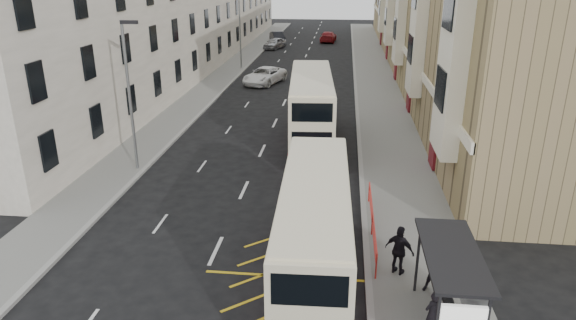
# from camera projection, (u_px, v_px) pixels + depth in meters

# --- Properties ---
(ground) EXTENTS (200.00, 200.00, 0.00)m
(ground) POSITION_uv_depth(u_px,v_px,m) (187.00, 314.00, 16.84)
(ground) COLOR black
(ground) RESTS_ON ground
(pavement_right) EXTENTS (4.00, 120.00, 0.15)m
(pavement_right) POSITION_uv_depth(u_px,v_px,m) (380.00, 98.00, 43.89)
(pavement_right) COLOR slate
(pavement_right) RESTS_ON ground
(pavement_left) EXTENTS (3.00, 120.00, 0.15)m
(pavement_left) POSITION_uv_depth(u_px,v_px,m) (203.00, 94.00, 45.46)
(pavement_left) COLOR slate
(pavement_left) RESTS_ON ground
(kerb_right) EXTENTS (0.25, 120.00, 0.15)m
(kerb_right) POSITION_uv_depth(u_px,v_px,m) (356.00, 98.00, 44.10)
(kerb_right) COLOR gray
(kerb_right) RESTS_ON ground
(kerb_left) EXTENTS (0.25, 120.00, 0.15)m
(kerb_left) POSITION_uv_depth(u_px,v_px,m) (220.00, 94.00, 45.31)
(kerb_left) COLOR gray
(kerb_left) RESTS_ON ground
(road_markings) EXTENTS (10.00, 110.00, 0.01)m
(road_markings) POSITION_uv_depth(u_px,v_px,m) (301.00, 66.00, 58.67)
(road_markings) COLOR silver
(road_markings) RESTS_ON ground
(terrace_left) EXTENTS (9.18, 79.00, 13.25)m
(terrace_left) POSITION_uv_depth(u_px,v_px,m) (184.00, 5.00, 58.19)
(terrace_left) COLOR silver
(terrace_left) RESTS_ON ground
(bus_shelter) EXTENTS (1.65, 4.25, 2.70)m
(bus_shelter) POSITION_uv_depth(u_px,v_px,m) (457.00, 281.00, 14.87)
(bus_shelter) COLOR black
(bus_shelter) RESTS_ON pavement_right
(guard_railing) EXTENTS (0.06, 6.56, 1.01)m
(guard_railing) POSITION_uv_depth(u_px,v_px,m) (372.00, 219.00, 21.25)
(guard_railing) COLOR red
(guard_railing) RESTS_ON pavement_right
(street_lamp_near) EXTENTS (0.93, 0.18, 8.00)m
(street_lamp_near) POSITION_uv_depth(u_px,v_px,m) (130.00, 89.00, 26.99)
(street_lamp_near) COLOR slate
(street_lamp_near) RESTS_ON pavement_left
(street_lamp_far) EXTENTS (0.93, 0.18, 8.00)m
(street_lamp_far) POSITION_uv_depth(u_px,v_px,m) (240.00, 26.00, 54.88)
(street_lamp_far) COLOR slate
(street_lamp_far) RESTS_ON pavement_left
(double_decker_front) EXTENTS (2.60, 10.04, 3.98)m
(double_decker_front) POSITION_uv_depth(u_px,v_px,m) (314.00, 234.00, 17.68)
(double_decker_front) COLOR beige
(double_decker_front) RESTS_ON ground
(double_decker_rear) EXTENTS (3.34, 11.24, 4.42)m
(double_decker_rear) POSITION_uv_depth(u_px,v_px,m) (311.00, 109.00, 32.24)
(double_decker_rear) COLOR beige
(double_decker_rear) RESTS_ON ground
(pedestrian_near) EXTENTS (0.66, 0.59, 1.53)m
(pedestrian_near) POSITION_uv_depth(u_px,v_px,m) (432.00, 314.00, 15.38)
(pedestrian_near) COLOR black
(pedestrian_near) RESTS_ON pavement_right
(pedestrian_mid) EXTENTS (0.87, 0.71, 1.69)m
(pedestrian_mid) POSITION_uv_depth(u_px,v_px,m) (437.00, 271.00, 17.43)
(pedestrian_mid) COLOR black
(pedestrian_mid) RESTS_ON pavement_right
(pedestrian_far) EXTENTS (1.19, 0.96, 1.89)m
(pedestrian_far) POSITION_uv_depth(u_px,v_px,m) (400.00, 250.00, 18.47)
(pedestrian_far) COLOR black
(pedestrian_far) RESTS_ON pavement_right
(white_van) EXTENTS (4.17, 6.09, 1.55)m
(white_van) POSITION_uv_depth(u_px,v_px,m) (265.00, 76.00, 49.51)
(white_van) COLOR white
(white_van) RESTS_ON ground
(car_silver) EXTENTS (3.15, 4.76, 1.50)m
(car_silver) POSITION_uv_depth(u_px,v_px,m) (275.00, 43.00, 70.45)
(car_silver) COLOR #9E9FA4
(car_silver) RESTS_ON ground
(car_dark) EXTENTS (3.01, 4.86, 1.51)m
(car_dark) POSITION_uv_depth(u_px,v_px,m) (277.00, 37.00, 76.57)
(car_dark) COLOR black
(car_dark) RESTS_ON ground
(car_red) EXTENTS (2.52, 5.43, 1.54)m
(car_red) POSITION_uv_depth(u_px,v_px,m) (328.00, 37.00, 76.86)
(car_red) COLOR maroon
(car_red) RESTS_ON ground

